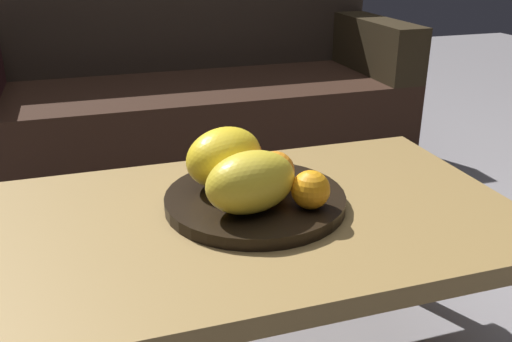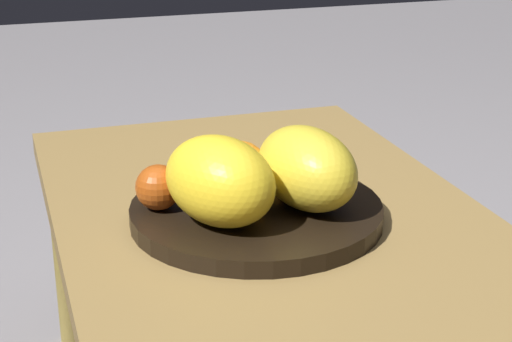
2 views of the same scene
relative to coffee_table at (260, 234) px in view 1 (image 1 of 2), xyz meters
The scene contains 9 objects.
coffee_table is the anchor object (origin of this frame).
couch 1.30m from the coffee_table, 84.80° to the left, with size 1.70×0.70×0.90m.
fruit_bowl 0.07m from the coffee_table, 86.29° to the left, with size 0.36×0.36×0.03m, color black.
melon_large_front 0.17m from the coffee_table, 115.19° to the left, with size 0.17×0.12×0.12m, color yellow.
melon_smaller_beside 0.14m from the coffee_table, 129.41° to the right, with size 0.18×0.12×0.12m, color gold.
orange_front 0.13m from the coffee_table, 42.15° to the left, with size 0.08×0.08×0.08m, color orange.
orange_left 0.15m from the coffee_table, 35.24° to the right, with size 0.07×0.07×0.07m, color orange.
apple_front 0.20m from the coffee_table, 80.74° to the left, with size 0.06×0.06×0.06m, color #A74612.
banana_bunch 0.12m from the coffee_table, 94.37° to the left, with size 0.13×0.15×0.06m.
Camera 1 is at (-0.30, -0.92, 0.93)m, focal length 38.77 mm.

